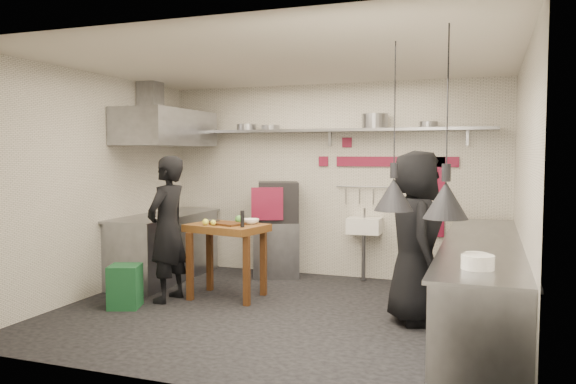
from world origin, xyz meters
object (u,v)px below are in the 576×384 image
(green_bin, at_px, (125,286))
(chef_left, at_px, (167,229))
(oven_stand, at_px, (276,249))
(prep_table, at_px, (227,261))
(chef_right, at_px, (416,237))
(combi_oven, at_px, (278,202))

(green_bin, xyz_separation_m, chef_left, (0.30, 0.44, 0.63))
(oven_stand, relative_size, prep_table, 0.87)
(chef_left, bearing_deg, prep_table, 124.15)
(oven_stand, height_order, chef_right, chef_right)
(prep_table, bearing_deg, chef_left, -137.04)
(combi_oven, bearing_deg, prep_table, -119.22)
(combi_oven, relative_size, chef_left, 0.33)
(green_bin, bearing_deg, chef_right, 10.03)
(oven_stand, bearing_deg, green_bin, -137.94)
(chef_left, bearing_deg, green_bin, -31.48)
(chef_right, bearing_deg, combi_oven, 36.23)
(green_bin, xyz_separation_m, chef_right, (3.25, 0.57, 0.66))
(combi_oven, height_order, prep_table, combi_oven)
(green_bin, height_order, chef_left, chef_left)
(combi_oven, bearing_deg, oven_stand, 150.32)
(chef_left, xyz_separation_m, chef_right, (2.94, 0.13, 0.03))
(oven_stand, bearing_deg, chef_right, -58.67)
(oven_stand, relative_size, green_bin, 1.60)
(green_bin, relative_size, chef_left, 0.28)
(combi_oven, bearing_deg, green_bin, -138.88)
(green_bin, xyz_separation_m, prep_table, (0.92, 0.81, 0.21))
(combi_oven, xyz_separation_m, chef_right, (2.16, -1.61, -0.18))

